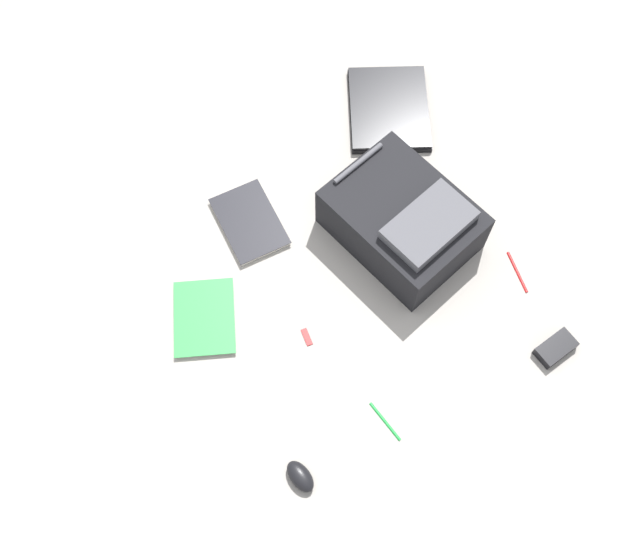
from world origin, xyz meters
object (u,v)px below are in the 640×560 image
Objects in this scene: backpack at (403,221)px; book_comic at (250,222)px; power_brick at (556,348)px; pen_black at (518,272)px; computer_mouse at (300,477)px; usb_stick at (307,337)px; book_red at (204,318)px; pen_blue at (384,422)px; laptop at (389,109)px.

backpack reaches higher than book_comic.
power_brick is 0.83× the size of pen_black.
usb_stick is at bearing 50.20° from computer_mouse.
backpack is at bearing 2.10° from book_red.
pen_blue is (0.12, -0.76, -0.01)m from book_comic.
book_comic is 1.02m from power_brick.
pen_black is at bearing -14.11° from book_red.
usb_stick is at bearing -33.94° from book_red.
book_red is 1.06m from power_brick.
power_brick is 0.88× the size of pen_blue.
computer_mouse reaches higher than book_comic.
book_comic is at bearing 145.24° from pen_black.
pen_blue is at bearing -80.71° from book_comic.
backpack reaches higher than laptop.
computer_mouse is at bearing -115.28° from usb_stick.
pen_black is 0.69m from usb_stick.
backpack is 0.68m from book_red.
book_comic is at bearing -159.88° from laptop.
pen_black is at bearing 84.73° from power_brick.
pen_black is (0.87, 0.31, -0.02)m from computer_mouse.
usb_stick is at bearing 107.79° from pen_blue.
book_red is (-0.67, -0.02, -0.09)m from backpack.
book_red reaches higher than pen_blue.
computer_mouse reaches higher than usb_stick.
usb_stick is (-0.10, 0.33, -0.00)m from pen_blue.
pen_black is at bearing -34.76° from book_comic.
usb_stick is at bearing -131.79° from laptop.
usb_stick is at bearing 174.84° from pen_black.
pen_black is (0.02, 0.27, -0.01)m from power_brick.
book_comic is at bearing 64.35° from computer_mouse.
computer_mouse is (-0.59, -0.58, -0.07)m from backpack.
usb_stick is (-0.41, -0.20, -0.09)m from backpack.
book_comic is at bearing 152.03° from backpack.
book_red is 0.62m from pen_blue.
book_red is 0.98m from pen_black.
backpack is 0.49m from laptop.
laptop reaches higher than pen_black.
book_comic reaches higher than book_red.
book_red is at bearing 151.35° from power_brick.
computer_mouse is (-0.16, -0.81, 0.01)m from book_comic.
laptop is at bearing 94.97° from power_brick.
power_brick is at bearing -26.39° from usb_stick.
computer_mouse reaches higher than laptop.
book_red is at bearing 165.89° from pen_black.
backpack reaches higher than computer_mouse.
computer_mouse is 0.92m from pen_black.
book_red is at bearing 146.06° from usb_stick.
laptop is 7.57× the size of usb_stick.
book_red is at bearing 126.17° from pen_blue.
backpack is 0.49m from book_comic.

